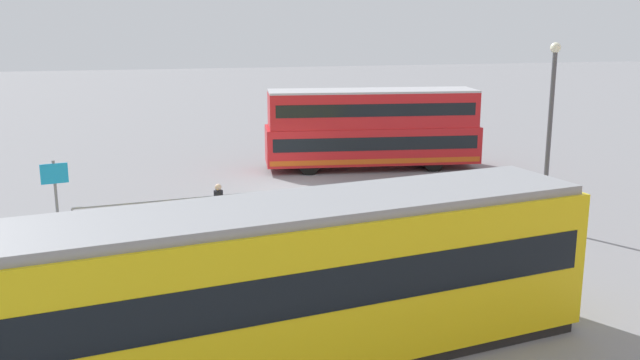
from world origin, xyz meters
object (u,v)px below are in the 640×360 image
(pedestrian_crossing, at_px, (401,218))
(info_sign, at_px, (55,184))
(double_decker_bus, at_px, (372,129))
(tram_yellow, at_px, (243,290))
(pedestrian_near_railing, at_px, (219,205))
(street_lamp, at_px, (550,121))

(pedestrian_crossing, xyz_separation_m, info_sign, (10.90, -4.50, 0.72))
(double_decker_bus, distance_m, tram_yellow, 21.12)
(pedestrian_near_railing, xyz_separation_m, street_lamp, (-11.23, 2.25, 2.81))
(tram_yellow, xyz_separation_m, street_lamp, (-11.83, -7.81, 1.97))
(double_decker_bus, xyz_separation_m, pedestrian_crossing, (3.07, 12.14, -0.97))
(pedestrian_crossing, height_order, street_lamp, street_lamp)
(double_decker_bus, height_order, pedestrian_crossing, double_decker_bus)
(pedestrian_near_railing, bearing_deg, pedestrian_crossing, 150.05)
(double_decker_bus, xyz_separation_m, street_lamp, (-2.67, 11.23, 1.83))
(tram_yellow, distance_m, pedestrian_near_railing, 10.11)
(tram_yellow, relative_size, pedestrian_crossing, 9.01)
(pedestrian_near_railing, height_order, street_lamp, street_lamp)
(double_decker_bus, distance_m, pedestrian_near_railing, 12.44)
(pedestrian_crossing, bearing_deg, info_sign, -22.41)
(double_decker_bus, bearing_deg, pedestrian_crossing, 75.82)
(tram_yellow, bearing_deg, double_decker_bus, -115.69)
(pedestrian_near_railing, height_order, pedestrian_crossing, pedestrian_crossing)
(street_lamp, bearing_deg, double_decker_bus, -76.62)
(pedestrian_near_railing, relative_size, street_lamp, 0.27)
(tram_yellow, bearing_deg, pedestrian_near_railing, -93.37)
(info_sign, xyz_separation_m, street_lamp, (-16.64, 3.58, 2.08))
(double_decker_bus, relative_size, pedestrian_near_railing, 6.13)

